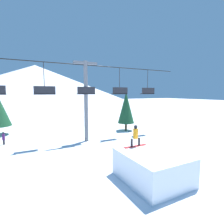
{
  "coord_description": "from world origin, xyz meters",
  "views": [
    {
      "loc": [
        -6.36,
        -6.73,
        4.89
      ],
      "look_at": [
        -0.07,
        5.31,
        3.37
      ],
      "focal_mm": 28.0,
      "sensor_mm": 36.0,
      "label": 1
    }
  ],
  "objects": [
    {
      "name": "snowboarder",
      "position": [
        -0.22,
        1.9,
        2.24
      ],
      "size": [
        1.59,
        0.3,
        1.34
      ],
      "color": "#B22D2D",
      "rests_on": "snow_ramp"
    },
    {
      "name": "distant_skier",
      "position": [
        -7.98,
        12.22,
        0.67
      ],
      "size": [
        0.24,
        0.24,
        1.23
      ],
      "color": "black",
      "rests_on": "ground_plane"
    },
    {
      "name": "chairlift",
      "position": [
        -0.63,
        9.77,
        4.82
      ],
      "size": [
        22.51,
        0.44,
        7.95
      ],
      "color": "slate",
      "rests_on": "ground_plane"
    },
    {
      "name": "pine_tree_near",
      "position": [
        5.56,
        12.19,
        2.97
      ],
      "size": [
        2.1,
        2.1,
        4.99
      ],
      "color": "#4C3823",
      "rests_on": "ground_plane"
    },
    {
      "name": "snow_ramp",
      "position": [
        -0.07,
        0.49,
        0.79
      ],
      "size": [
        3.07,
        3.65,
        1.57
      ],
      "color": "white",
      "rests_on": "ground_plane"
    },
    {
      "name": "ground_plane",
      "position": [
        0.0,
        0.0,
        0.0
      ],
      "size": [
        220.0,
        220.0,
        0.0
      ],
      "primitive_type": "plane",
      "color": "white"
    },
    {
      "name": "mountain_ridge",
      "position": [
        0.0,
        80.51,
        8.6
      ],
      "size": [
        89.8,
        89.8,
        17.2
      ],
      "color": "silver",
      "rests_on": "ground_plane"
    }
  ]
}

